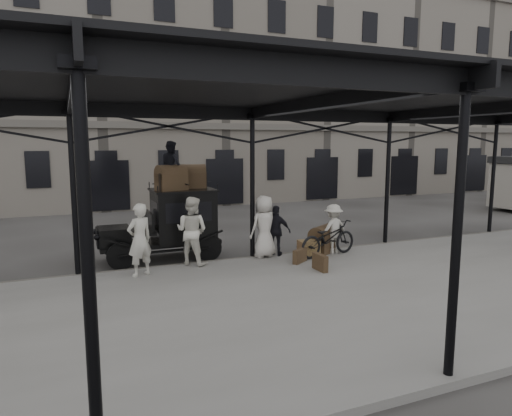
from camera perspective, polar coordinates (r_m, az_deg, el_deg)
The scene contains 18 objects.
ground at distance 12.35m, azimuth 3.11°, elevation -8.80°, with size 120.00×120.00×0.00m, color #383533.
platform at distance 10.66m, azimuth 7.88°, elevation -11.25°, with size 28.00×8.00×0.15m, color slate.
canopy at distance 10.34m, azimuth 7.58°, elevation 13.61°, with size 22.50×9.00×4.74m.
building_frontage at distance 29.29m, azimuth -12.80°, elevation 14.65°, with size 64.00×8.00×14.00m, color slate.
taxi at distance 14.37m, azimuth -10.30°, elevation -1.57°, with size 3.65×1.55×2.18m.
porter_left at distance 12.22m, azimuth -14.34°, elevation -3.87°, with size 0.70×0.46×1.92m, color beige.
porter_midleft at distance 13.07m, azimuth -8.03°, elevation -2.84°, with size 0.95×0.74×1.95m, color silver.
porter_centre at distance 13.81m, azimuth 1.03°, elevation -2.32°, with size 0.92×0.60×1.88m, color beige.
porter_official at distance 14.00m, azimuth 2.54°, elevation -2.85°, with size 0.91×0.38×1.55m, color black.
porter_right at distance 14.50m, azimuth 9.64°, elevation -2.58°, with size 1.00×0.58×1.55m, color beige.
bicycle at distance 14.16m, azimuth 9.01°, elevation -3.75°, with size 0.73×2.10×1.11m, color black.
porter_roof at distance 14.08m, azimuth -10.52°, elevation 5.26°, with size 0.72×0.56×1.48m, color black.
steamer_trunk_roof_near at distance 13.95m, azimuth -10.54°, elevation 3.50°, with size 0.87×0.53×0.64m, color #473821, non-canonical shape.
steamer_trunk_roof_far at distance 14.56m, azimuth -8.03°, elevation 3.71°, with size 0.85×0.52×0.62m, color #473821, non-canonical shape.
steamer_trunk_platform at distance 14.67m, azimuth 8.35°, elevation -4.10°, with size 0.97×0.59×0.71m, color #473821, non-canonical shape.
wicker_hamper at distance 14.06m, azimuth 6.59°, elevation -5.06°, with size 0.60×0.45×0.50m, color olive.
suitcase_upright at distance 12.61m, azimuth 8.01°, elevation -6.75°, with size 0.15×0.60×0.45m, color #473821.
suitcase_flat at distance 13.35m, azimuth 5.50°, elevation -5.97°, with size 0.60×0.15×0.40m, color #473821.
Camera 1 is at (-5.16, -10.63, 3.61)m, focal length 32.00 mm.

